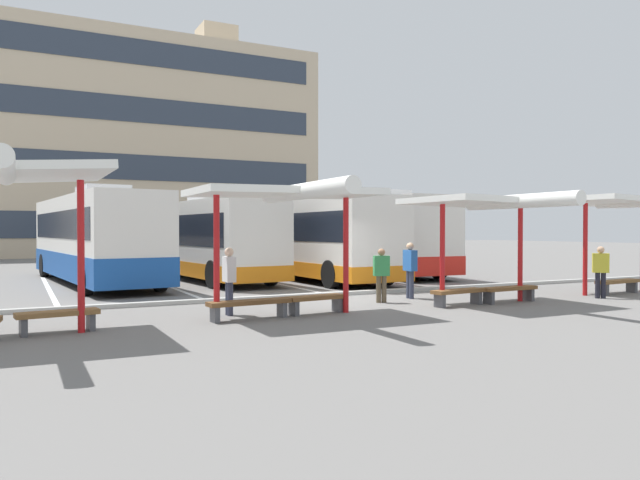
{
  "coord_description": "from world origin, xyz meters",
  "views": [
    {
      "loc": [
        -8.86,
        -15.31,
        2.06
      ],
      "look_at": [
        0.47,
        3.2,
        1.72
      ],
      "focal_mm": 33.66,
      "sensor_mm": 36.0,
      "label": 1
    }
  ],
  "objects_px": {
    "coach_bus_3": "(369,236)",
    "waiting_passenger_0": "(601,269)",
    "bench_4": "(458,293)",
    "bench_6": "(618,283)",
    "coach_bus_2": "(305,238)",
    "bench_3": "(316,300)",
    "coach_bus_1": "(201,239)",
    "waiting_shelter_1": "(289,195)",
    "bench_1": "(58,317)",
    "waiting_passenger_1": "(381,272)",
    "bench_5": "(509,290)",
    "bench_2": "(250,305)",
    "waiting_shelter_0": "(5,176)",
    "waiting_shelter_3": "(623,204)",
    "coach_bus_0": "(94,240)",
    "waiting_shelter_2": "(490,204)",
    "waiting_passenger_2": "(229,276)",
    "waiting_passenger_3": "(410,266)"
  },
  "relations": [
    {
      "from": "coach_bus_3",
      "to": "waiting_shelter_0",
      "type": "distance_m",
      "value": 19.09
    },
    {
      "from": "coach_bus_1",
      "to": "waiting_shelter_1",
      "type": "height_order",
      "value": "coach_bus_1"
    },
    {
      "from": "bench_1",
      "to": "bench_5",
      "type": "bearing_deg",
      "value": -0.98
    },
    {
      "from": "coach_bus_2",
      "to": "coach_bus_3",
      "type": "bearing_deg",
      "value": 16.81
    },
    {
      "from": "bench_2",
      "to": "waiting_shelter_0",
      "type": "bearing_deg",
      "value": -175.28
    },
    {
      "from": "bench_1",
      "to": "bench_2",
      "type": "height_order",
      "value": "same"
    },
    {
      "from": "coach_bus_2",
      "to": "waiting_shelter_0",
      "type": "xyz_separation_m",
      "value": [
        -11.11,
        -10.49,
        1.34
      ]
    },
    {
      "from": "coach_bus_1",
      "to": "bench_2",
      "type": "bearing_deg",
      "value": -100.32
    },
    {
      "from": "bench_3",
      "to": "waiting_shelter_2",
      "type": "xyz_separation_m",
      "value": [
        5.04,
        -0.59,
        2.43
      ]
    },
    {
      "from": "coach_bus_3",
      "to": "waiting_passenger_2",
      "type": "height_order",
      "value": "coach_bus_3"
    },
    {
      "from": "waiting_passenger_2",
      "to": "waiting_passenger_3",
      "type": "distance_m",
      "value": 6.06
    },
    {
      "from": "waiting_shelter_0",
      "to": "bench_4",
      "type": "height_order",
      "value": "waiting_shelter_0"
    },
    {
      "from": "waiting_shelter_0",
      "to": "bench_1",
      "type": "bearing_deg",
      "value": 23.48
    },
    {
      "from": "bench_6",
      "to": "waiting_shelter_2",
      "type": "bearing_deg",
      "value": -176.62
    },
    {
      "from": "bench_4",
      "to": "bench_6",
      "type": "bearing_deg",
      "value": 0.99
    },
    {
      "from": "coach_bus_1",
      "to": "bench_6",
      "type": "distance_m",
      "value": 15.83
    },
    {
      "from": "bench_2",
      "to": "waiting_passenger_0",
      "type": "distance_m",
      "value": 10.97
    },
    {
      "from": "bench_1",
      "to": "waiting_passenger_0",
      "type": "bearing_deg",
      "value": -2.65
    },
    {
      "from": "coach_bus_1",
      "to": "waiting_shelter_2",
      "type": "distance_m",
      "value": 13.09
    },
    {
      "from": "bench_5",
      "to": "waiting_passenger_2",
      "type": "height_order",
      "value": "waiting_passenger_2"
    },
    {
      "from": "coach_bus_2",
      "to": "bench_3",
      "type": "height_order",
      "value": "coach_bus_2"
    },
    {
      "from": "bench_3",
      "to": "coach_bus_2",
      "type": "bearing_deg",
      "value": 66.21
    },
    {
      "from": "coach_bus_1",
      "to": "waiting_shelter_3",
      "type": "xyz_separation_m",
      "value": [
        10.43,
        -11.97,
        1.23
      ]
    },
    {
      "from": "waiting_shelter_0",
      "to": "bench_4",
      "type": "relative_size",
      "value": 2.83
    },
    {
      "from": "coach_bus_2",
      "to": "bench_6",
      "type": "distance_m",
      "value": 12.08
    },
    {
      "from": "waiting_shelter_2",
      "to": "bench_4",
      "type": "bearing_deg",
      "value": 166.03
    },
    {
      "from": "waiting_passenger_0",
      "to": "waiting_passenger_2",
      "type": "height_order",
      "value": "waiting_passenger_2"
    },
    {
      "from": "coach_bus_3",
      "to": "waiting_passenger_0",
      "type": "distance_m",
      "value": 12.04
    },
    {
      "from": "coach_bus_3",
      "to": "bench_1",
      "type": "distance_m",
      "value": 18.16
    },
    {
      "from": "coach_bus_3",
      "to": "waiting_shelter_0",
      "type": "relative_size",
      "value": 2.3
    },
    {
      "from": "waiting_passenger_2",
      "to": "coach_bus_2",
      "type": "bearing_deg",
      "value": 55.37
    },
    {
      "from": "bench_1",
      "to": "bench_3",
      "type": "relative_size",
      "value": 0.99
    },
    {
      "from": "bench_4",
      "to": "waiting_passenger_3",
      "type": "relative_size",
      "value": 1.03
    },
    {
      "from": "coach_bus_2",
      "to": "waiting_passenger_1",
      "type": "height_order",
      "value": "coach_bus_2"
    },
    {
      "from": "waiting_shelter_1",
      "to": "waiting_passenger_1",
      "type": "xyz_separation_m",
      "value": [
        3.55,
        1.57,
        -2.0
      ]
    },
    {
      "from": "bench_4",
      "to": "waiting_shelter_3",
      "type": "distance_m",
      "value": 7.11
    },
    {
      "from": "waiting_shelter_2",
      "to": "bench_4",
      "type": "distance_m",
      "value": 2.6
    },
    {
      "from": "waiting_passenger_0",
      "to": "waiting_passenger_3",
      "type": "bearing_deg",
      "value": 153.72
    },
    {
      "from": "coach_bus_2",
      "to": "bench_4",
      "type": "relative_size",
      "value": 6.98
    },
    {
      "from": "waiting_passenger_2",
      "to": "bench_5",
      "type": "bearing_deg",
      "value": -7.74
    },
    {
      "from": "bench_2",
      "to": "waiting_passenger_0",
      "type": "relative_size",
      "value": 1.28
    },
    {
      "from": "coach_bus_1",
      "to": "waiting_shelter_3",
      "type": "relative_size",
      "value": 2.61
    },
    {
      "from": "coach_bus_0",
      "to": "bench_6",
      "type": "xyz_separation_m",
      "value": [
        14.69,
        -11.72,
        -1.34
      ]
    },
    {
      "from": "bench_4",
      "to": "bench_6",
      "type": "height_order",
      "value": "same"
    },
    {
      "from": "waiting_shelter_2",
      "to": "bench_4",
      "type": "xyz_separation_m",
      "value": [
        -0.9,
        0.22,
        -2.43
      ]
    },
    {
      "from": "waiting_shelter_2",
      "to": "bench_4",
      "type": "height_order",
      "value": "waiting_shelter_2"
    },
    {
      "from": "bench_2",
      "to": "bench_3",
      "type": "relative_size",
      "value": 1.25
    },
    {
      "from": "waiting_passenger_1",
      "to": "waiting_passenger_2",
      "type": "height_order",
      "value": "waiting_passenger_2"
    },
    {
      "from": "coach_bus_3",
      "to": "waiting_passenger_0",
      "type": "bearing_deg",
      "value": -86.03
    },
    {
      "from": "bench_3",
      "to": "waiting_passenger_2",
      "type": "distance_m",
      "value": 2.2
    }
  ]
}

